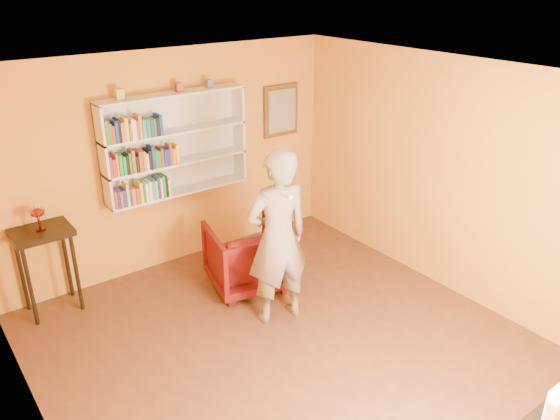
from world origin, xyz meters
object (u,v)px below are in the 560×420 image
at_px(person, 278,238).
at_px(bookshelf, 174,144).
at_px(armchair, 247,256).
at_px(console_table, 43,244).
at_px(ruby_lustre, 38,215).

bearing_deg(person, bookshelf, -73.83).
height_order(bookshelf, armchair, bookshelf).
relative_size(console_table, armchair, 1.14).
height_order(ruby_lustre, person, person).
relative_size(ruby_lustre, armchair, 0.28).
bearing_deg(person, armchair, -88.56).
height_order(bookshelf, console_table, bookshelf).
height_order(ruby_lustre, armchair, ruby_lustre).
bearing_deg(armchair, ruby_lustre, -10.44).
xyz_separation_m(ruby_lustre, armchair, (2.01, -0.87, -0.77)).
distance_m(ruby_lustre, armchair, 2.33).
xyz_separation_m(bookshelf, person, (0.25, -1.77, -0.63)).
bearing_deg(armchair, console_table, -10.44).
relative_size(armchair, person, 0.45).
height_order(console_table, person, person).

